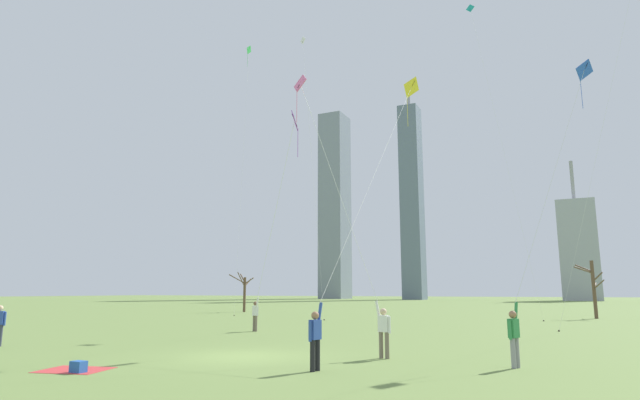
% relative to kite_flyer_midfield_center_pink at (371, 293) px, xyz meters
% --- Properties ---
extents(ground_plane, '(400.00, 400.00, 0.00)m').
position_rel_kite_flyer_midfield_center_pink_xyz_m(ground_plane, '(-4.04, -1.59, -2.12)').
color(ground_plane, olive).
extents(kite_flyer_midfield_center_pink, '(4.08, 0.76, 10.79)m').
position_rel_kite_flyer_midfield_center_pink_xyz_m(kite_flyer_midfield_center_pink, '(0.00, 0.00, 0.00)').
color(kite_flyer_midfield_center_pink, '#726656').
rests_on(kite_flyer_midfield_center_pink, ground).
extents(kite_flyer_foreground_right_purple, '(6.06, 6.61, 9.88)m').
position_rel_kite_flyer_midfield_center_pink_xyz_m(kite_flyer_foreground_right_purple, '(-9.04, 7.22, -0.21)').
color(kite_flyer_foreground_right_purple, '#726656').
rests_on(kite_flyer_foreground_right_purple, ground).
extents(kite_flyer_midfield_right_yellow, '(0.52, 12.34, 13.18)m').
position_rel_kite_flyer_midfield_center_pink_xyz_m(kite_flyer_midfield_right_yellow, '(-0.45, -1.43, 0.88)').
color(kite_flyer_midfield_right_yellow, black).
rests_on(kite_flyer_midfield_right_yellow, ground).
extents(kite_flyer_midfield_left_blue, '(3.40, 8.44, 12.22)m').
position_rel_kite_flyer_midfield_center_pink_xyz_m(kite_flyer_midfield_left_blue, '(4.91, 0.57, 0.22)').
color(kite_flyer_midfield_left_blue, gray).
rests_on(kite_flyer_midfield_left_blue, ground).
extents(distant_kite_drifting_left_white, '(2.88, 1.22, 24.30)m').
position_rel_kite_flyer_midfield_center_pink_xyz_m(distant_kite_drifting_left_white, '(-13.01, 20.28, 18.30)').
color(distant_kite_drifting_left_white, white).
rests_on(distant_kite_drifting_left_white, ground).
extents(distant_kite_high_overhead_teal, '(4.53, 1.12, 26.93)m').
position_rel_kite_flyer_midfield_center_pink_xyz_m(distant_kite_high_overhead_teal, '(0.73, 25.93, 20.60)').
color(distant_kite_high_overhead_teal, teal).
rests_on(distant_kite_high_overhead_teal, ground).
extents(distant_kite_low_near_trees_green, '(1.79, 4.26, 28.13)m').
position_rel_kite_flyer_midfield_center_pink_xyz_m(distant_kite_low_near_trees_green, '(-22.74, 25.87, 22.79)').
color(distant_kite_low_near_trees_green, green).
rests_on(distant_kite_low_near_trees_green, ground).
extents(picnic_spot, '(2.09, 1.80, 0.31)m').
position_rel_kite_flyer_midfield_center_pink_xyz_m(picnic_spot, '(-6.34, -6.35, -2.03)').
color(picnic_spot, '#CC3838').
rests_on(picnic_spot, ground).
extents(bare_tree_far_right_edge, '(2.67, 2.87, 4.17)m').
position_rel_kite_flyer_midfield_center_pink_xyz_m(bare_tree_far_right_edge, '(-25.30, 30.07, 0.13)').
color(bare_tree_far_right_edge, brown).
rests_on(bare_tree_far_right_edge, ground).
extents(bare_tree_right_of_center, '(2.14, 3.17, 4.65)m').
position_rel_kite_flyer_midfield_center_pink_xyz_m(bare_tree_right_of_center, '(7.87, 31.05, 0.43)').
color(bare_tree_right_of_center, brown).
rests_on(bare_tree_right_of_center, ground).
extents(skyline_mid_tower_left, '(5.22, 5.95, 57.31)m').
position_rel_kite_flyer_midfield_center_pink_xyz_m(skyline_mid_tower_left, '(-30.31, 116.79, 24.13)').
color(skyline_mid_tower_left, slate).
rests_on(skyline_mid_tower_left, ground).
extents(skyline_tall_tower, '(7.25, 8.67, 55.76)m').
position_rel_kite_flyer_midfield_center_pink_xyz_m(skyline_tall_tower, '(-55.95, 123.39, 25.76)').
color(skyline_tall_tower, gray).
rests_on(skyline_tall_tower, ground).
extents(skyline_squat_block, '(8.26, 8.21, 32.98)m').
position_rel_kite_flyer_midfield_center_pink_xyz_m(skyline_squat_block, '(8.72, 117.51, 9.54)').
color(skyline_squat_block, '#9EA3AD').
rests_on(skyline_squat_block, ground).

